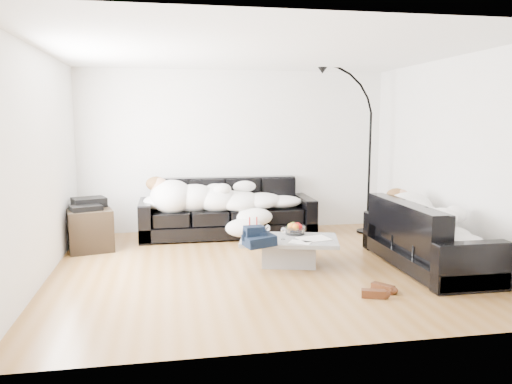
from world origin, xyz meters
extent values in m
plane|color=olive|center=(0.00, 0.00, 0.00)|extent=(5.00, 5.00, 0.00)
cube|color=silver|center=(0.00, 2.25, 1.30)|extent=(5.00, 0.02, 2.60)
cube|color=silver|center=(-2.50, 0.00, 1.30)|extent=(0.02, 4.50, 2.60)
cube|color=silver|center=(2.50, 0.00, 1.30)|extent=(0.02, 4.50, 2.60)
plane|color=white|center=(0.00, 0.00, 2.60)|extent=(5.00, 5.00, 0.00)
cube|color=black|center=(-0.19, 1.79, 0.44)|extent=(2.70, 0.93, 0.88)
cube|color=black|center=(2.04, -0.34, 0.41)|extent=(0.86, 2.02, 0.82)
ellipsoid|color=#0E6443|center=(1.98, 0.29, 0.72)|extent=(0.42, 0.38, 0.20)
cube|color=#939699|center=(0.37, 0.03, 0.17)|extent=(1.33, 0.97, 0.35)
cylinder|color=white|center=(0.50, 0.23, 0.43)|extent=(0.28, 0.28, 0.16)
cylinder|color=white|center=(0.12, 0.13, 0.43)|extent=(0.08, 0.08, 0.15)
cylinder|color=white|center=(0.03, 0.05, 0.44)|extent=(0.09, 0.09, 0.18)
cylinder|color=white|center=(0.28, -0.03, 0.42)|extent=(0.08, 0.08, 0.15)
cylinder|color=maroon|center=(-0.09, 0.25, 0.47)|extent=(0.05, 0.05, 0.23)
cylinder|color=maroon|center=(0.01, 0.31, 0.46)|extent=(0.05, 0.05, 0.22)
cube|color=silver|center=(0.66, -0.07, 0.36)|extent=(0.43, 0.36, 0.01)
cube|color=silver|center=(0.45, -0.22, 0.36)|extent=(0.31, 0.29, 0.01)
cube|color=black|center=(-2.22, 1.36, 0.29)|extent=(0.76, 0.96, 0.58)
cube|color=black|center=(-2.22, 1.36, 0.64)|extent=(0.53, 0.48, 0.13)
camera|label=1|loc=(-1.11, -5.87, 1.81)|focal=35.00mm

